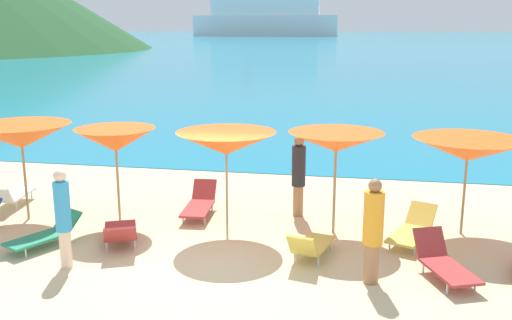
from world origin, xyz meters
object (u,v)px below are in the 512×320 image
lounge_chair_2 (120,232)px  lounge_chair_3 (444,262)px  lounge_chair_8 (45,234)px  beachgoer_2 (299,173)px  umbrella_2 (226,143)px  umbrella_0 (21,136)px  beachgoer_0 (373,229)px  umbrella_1 (115,140)px  umbrella_4 (468,150)px  lounge_chair_7 (11,195)px  lounge_chair_5 (413,229)px  lounge_chair_4 (200,203)px  lounge_chair_1 (310,245)px  umbrella_3 (336,142)px  cruise_ship (265,16)px  beachgoer_1 (63,215)px

lounge_chair_2 → lounge_chair_3: bearing=153.0°
lounge_chair_8 → beachgoer_2: 5.60m
lounge_chair_2 → umbrella_2: bearing=-173.8°
umbrella_0 → beachgoer_0: size_ratio=1.21×
umbrella_1 → lounge_chair_3: umbrella_1 is taller
umbrella_4 → lounge_chair_7: size_ratio=1.47×
umbrella_1 → lounge_chair_7: umbrella_1 is taller
umbrella_2 → lounge_chair_5: size_ratio=1.26×
lounge_chair_4 → beachgoer_0: 4.96m
lounge_chair_5 → lounge_chair_1: bearing=-124.5°
umbrella_0 → lounge_chair_2: 3.41m
lounge_chair_4 → lounge_chair_5: (4.77, -0.82, -0.02)m
lounge_chair_5 → beachgoer_0: bearing=-90.1°
lounge_chair_2 → umbrella_3: bearing=177.0°
umbrella_0 → lounge_chair_1: bearing=-9.8°
umbrella_2 → lounge_chair_3: bearing=-19.0°
umbrella_4 → umbrella_1: bearing=-174.7°
umbrella_4 → lounge_chair_5: 2.00m
lounge_chair_2 → beachgoer_2: beachgoer_2 is taller
umbrella_4 → lounge_chair_8: (-8.32, -2.30, -1.57)m
cruise_ship → lounge_chair_7: bearing=-80.7°
umbrella_0 → lounge_chair_5: bearing=1.3°
umbrella_4 → lounge_chair_1: bearing=-146.7°
umbrella_0 → lounge_chair_8: (1.29, -1.45, -1.67)m
lounge_chair_1 → lounge_chair_8: 5.30m
beachgoer_2 → lounge_chair_4: bearing=-58.4°
umbrella_2 → umbrella_0: bearing=179.6°
lounge_chair_7 → beachgoer_1: bearing=128.1°
lounge_chair_3 → lounge_chair_5: 1.74m
beachgoer_0 → beachgoer_2: size_ratio=0.98×
lounge_chair_5 → lounge_chair_3: bearing=-55.1°
lounge_chair_5 → beachgoer_2: bearing=175.9°
lounge_chair_3 → beachgoer_1: (-6.73, -0.83, 0.72)m
umbrella_0 → lounge_chair_1: umbrella_0 is taller
umbrella_1 → beachgoer_1: size_ratio=1.16×
umbrella_4 → lounge_chair_7: (-10.54, -0.10, -1.53)m
umbrella_1 → lounge_chair_3: (6.79, -1.67, -1.60)m
umbrella_3 → beachgoer_0: bearing=-71.8°
umbrella_0 → umbrella_3: size_ratio=1.02×
lounge_chair_1 → lounge_chair_2: size_ratio=0.91×
umbrella_1 → beachgoer_0: (5.54, -2.11, -0.91)m
beachgoer_0 → umbrella_0: bearing=-78.0°
beachgoer_0 → umbrella_3: bearing=-135.7°
umbrella_1 → lounge_chair_2: 2.16m
lounge_chair_8 → cruise_ship: cruise_ship is taller
umbrella_0 → lounge_chair_4: size_ratio=1.34×
lounge_chair_5 → beachgoer_0: size_ratio=0.95×
umbrella_1 → umbrella_2: size_ratio=0.97×
umbrella_0 → umbrella_2: 4.70m
umbrella_1 → umbrella_3: size_ratio=0.98×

